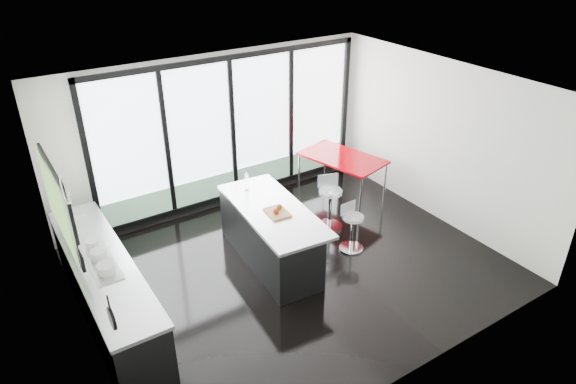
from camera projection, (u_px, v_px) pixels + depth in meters
floor at (293, 267)px, 7.94m from camera, size 6.00×5.00×0.00m
ceiling at (294, 91)px, 6.61m from camera, size 6.00×5.00×0.00m
wall_back at (231, 136)px, 9.28m from camera, size 6.00×0.09×2.80m
wall_front at (424, 279)px, 5.43m from camera, size 6.00×0.00×2.80m
wall_left at (68, 230)px, 5.97m from camera, size 0.26×5.00×2.80m
wall_right at (441, 142)px, 8.71m from camera, size 0.00×5.00×2.80m
counter_cabinets at (107, 289)px, 6.73m from camera, size 0.69×3.24×1.36m
island at (269, 235)px, 7.89m from camera, size 1.11×2.28×1.17m
bar_stool_near at (352, 233)px, 8.22m from camera, size 0.41×0.41×0.62m
bar_stool_far at (330, 209)px, 8.77m from camera, size 0.58×0.58×0.73m
red_table at (341, 177)px, 9.74m from camera, size 1.24×1.73×0.83m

